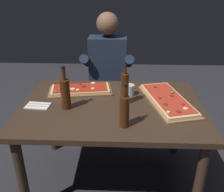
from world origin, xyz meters
The scene contains 11 objects.
ground_plane centered at (0.00, 0.00, 0.00)m, with size 6.40×6.40×0.00m, color #2D2D33.
dining_table centered at (0.00, 0.00, 0.64)m, with size 1.40×0.96×0.74m.
pizza_rectangular_front centered at (-0.28, 0.23, 0.76)m, with size 0.56×0.32×0.05m.
pizza_rectangular_left centered at (0.44, 0.06, 0.76)m, with size 0.43×0.69×0.05m.
wine_bottle_dark centered at (0.09, -0.30, 0.86)m, with size 0.06×0.06×0.30m.
oil_bottle_amber centered at (-0.34, -0.07, 0.86)m, with size 0.07×0.07×0.33m.
vinegar_bottle_green centered at (0.10, 0.02, 0.87)m, with size 0.06×0.06×0.31m.
tumbler_near_camera centered at (0.14, 0.18, 0.78)m, with size 0.08×0.08×0.09m.
napkin_cutlery_set centered at (-0.56, -0.05, 0.74)m, with size 0.19×0.13×0.01m.
diner_chair centered at (-0.07, 0.86, 0.49)m, with size 0.44×0.44×0.87m.
seated_diner centered at (-0.07, 0.74, 0.74)m, with size 0.53×0.41×1.33m.
Camera 1 is at (0.07, -1.72, 1.64)m, focal length 40.23 mm.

